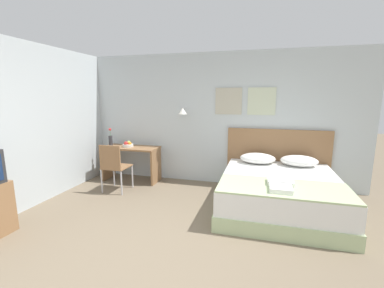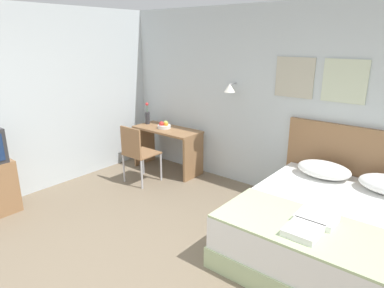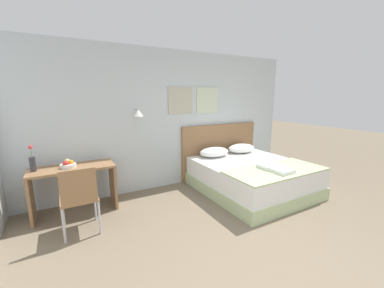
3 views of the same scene
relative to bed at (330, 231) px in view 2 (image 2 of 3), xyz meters
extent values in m
cube|color=silver|center=(-1.32, 1.08, 1.05)|extent=(5.95, 0.06, 2.65)
cube|color=#B7B29E|center=(-0.97, 1.04, 1.42)|extent=(0.52, 0.02, 0.52)
cube|color=beige|center=(-0.34, 1.04, 1.42)|extent=(0.52, 0.02, 0.52)
cylinder|color=#B2B2B7|center=(-1.87, 0.97, 1.27)|extent=(0.02, 0.16, 0.02)
cone|color=white|center=(-1.87, 0.88, 1.22)|extent=(0.17, 0.17, 0.12)
cube|color=#B2C693|center=(0.00, 0.00, -0.17)|extent=(1.80, 1.98, 0.22)
cube|color=white|center=(0.00, 0.00, 0.11)|extent=(1.76, 1.94, 0.34)
cube|color=#8E6642|center=(0.00, 1.02, 0.31)|extent=(1.92, 0.06, 1.17)
ellipsoid|color=white|center=(-0.36, 0.72, 0.38)|extent=(0.64, 0.44, 0.19)
cube|color=#B2C693|center=(0.00, -0.58, 0.29)|extent=(1.74, 0.79, 0.02)
cube|color=white|center=(-0.03, -0.44, 0.34)|extent=(0.35, 0.27, 0.06)
cube|color=white|center=(-0.04, -0.71, 0.34)|extent=(0.28, 0.32, 0.06)
cube|color=#8E6642|center=(-2.98, 0.71, 0.45)|extent=(1.18, 0.52, 0.03)
cube|color=#8E6642|center=(-3.55, 0.71, 0.08)|extent=(0.04, 0.48, 0.70)
cube|color=#8E6642|center=(-2.41, 0.71, 0.08)|extent=(0.04, 0.48, 0.70)
cube|color=#8E6642|center=(-2.96, 0.10, 0.19)|extent=(0.45, 0.45, 0.02)
cube|color=#8E6642|center=(-2.96, -0.11, 0.42)|extent=(0.42, 0.03, 0.44)
cylinder|color=#B7B7BC|center=(-3.16, 0.31, -0.05)|extent=(0.03, 0.03, 0.46)
cylinder|color=#B7B7BC|center=(-2.75, 0.31, -0.05)|extent=(0.03, 0.03, 0.46)
cylinder|color=#B7B7BC|center=(-3.16, -0.11, -0.05)|extent=(0.03, 0.03, 0.46)
cylinder|color=#B7B7BC|center=(-2.75, -0.11, -0.05)|extent=(0.03, 0.03, 0.46)
cylinder|color=silver|center=(-3.03, 0.70, 0.49)|extent=(0.22, 0.22, 0.05)
sphere|color=orange|center=(-2.99, 0.70, 0.53)|extent=(0.07, 0.07, 0.07)
sphere|color=#B2C156|center=(-3.04, 0.74, 0.54)|extent=(0.09, 0.09, 0.09)
sphere|color=red|center=(-3.06, 0.66, 0.54)|extent=(0.09, 0.09, 0.09)
cylinder|color=#333338|center=(-3.47, 0.73, 0.57)|extent=(0.08, 0.08, 0.21)
cylinder|color=#3D7538|center=(-3.47, 0.73, 0.74)|extent=(0.01, 0.01, 0.14)
sphere|color=#DB3838|center=(-3.47, 0.73, 0.81)|extent=(0.06, 0.06, 0.06)
camera|label=1|loc=(-0.32, -4.09, 1.52)|focal=24.00mm
camera|label=2|loc=(0.86, -3.32, 1.93)|focal=32.00mm
camera|label=3|loc=(-3.07, -3.16, 1.52)|focal=22.00mm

